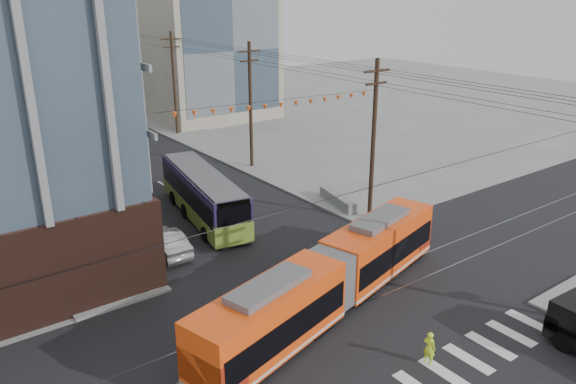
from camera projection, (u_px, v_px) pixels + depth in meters
name	position (u px, v px, depth m)	size (l,w,h in m)	color
ground	(404.00, 333.00, 26.15)	(160.00, 160.00, 0.00)	slate
bg_bldg_ne_near	(204.00, 51.00, 68.63)	(14.00, 14.00, 16.00)	gray
bg_bldg_ne_far	(152.00, 46.00, 85.19)	(16.00, 16.00, 14.00)	#8C99A5
utility_pole_far	(122.00, 69.00, 71.32)	(0.30, 0.30, 11.00)	black
streetcar	(331.00, 279.00, 27.54)	(17.59, 2.47, 3.39)	#FF4A10
city_bus	(203.00, 195.00, 38.92)	(2.56, 11.83, 3.35)	#271E44
parked_car_silver	(165.00, 242.00, 33.77)	(1.63, 4.69, 1.54)	#B2B3B3
parked_car_white	(122.00, 220.00, 37.05)	(2.16, 5.30, 1.54)	silver
parked_car_grey	(103.00, 194.00, 41.94)	(2.26, 4.91, 1.36)	slate
pedestrian	(429.00, 348.00, 23.82)	(0.56, 0.37, 1.53)	#D1FA29
jersey_barrier	(338.00, 200.00, 41.31)	(1.00, 4.47, 0.89)	gray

